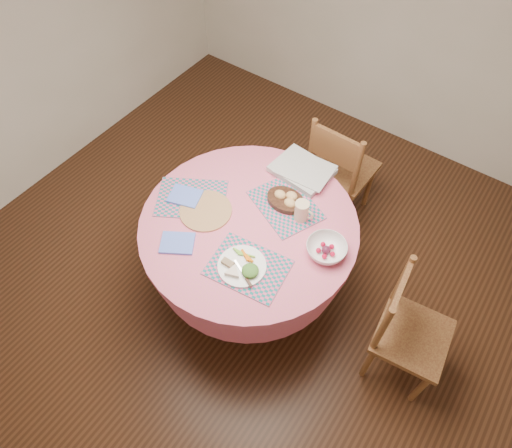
# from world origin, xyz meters

# --- Properties ---
(ground) EXTENTS (4.00, 4.00, 0.00)m
(ground) POSITION_xyz_m (0.00, 0.00, 0.00)
(ground) COLOR #331C0F
(ground) RESTS_ON ground
(room_envelope) EXTENTS (4.01, 4.01, 2.71)m
(room_envelope) POSITION_xyz_m (0.00, 0.00, 1.71)
(room_envelope) COLOR silver
(room_envelope) RESTS_ON ground
(dining_table) EXTENTS (1.24, 1.24, 0.75)m
(dining_table) POSITION_xyz_m (0.00, 0.00, 0.56)
(dining_table) COLOR #DF6871
(dining_table) RESTS_ON ground
(chair_right) EXTENTS (0.43, 0.44, 0.86)m
(chair_right) POSITION_xyz_m (0.99, 0.09, 0.45)
(chair_right) COLOR brown
(chair_right) RESTS_ON ground
(chair_back) EXTENTS (0.43, 0.41, 0.91)m
(chair_back) POSITION_xyz_m (0.11, 0.92, 0.47)
(chair_back) COLOR brown
(chair_back) RESTS_ON ground
(placemat_front) EXTENTS (0.44, 0.35, 0.01)m
(placemat_front) POSITION_xyz_m (0.17, -0.24, 0.75)
(placemat_front) COLOR #136D6E
(placemat_front) RESTS_ON dining_table
(placemat_left) EXTENTS (0.50, 0.46, 0.01)m
(placemat_left) POSITION_xyz_m (-0.38, -0.05, 0.75)
(placemat_left) COLOR #136D6E
(placemat_left) RESTS_ON dining_table
(placemat_back) EXTENTS (0.49, 0.44, 0.01)m
(placemat_back) POSITION_xyz_m (0.10, 0.23, 0.75)
(placemat_back) COLOR #136D6E
(placemat_back) RESTS_ON dining_table
(wicker_trivet) EXTENTS (0.30, 0.30, 0.01)m
(wicker_trivet) POSITION_xyz_m (-0.25, -0.08, 0.76)
(wicker_trivet) COLOR #9E6944
(wicker_trivet) RESTS_ON dining_table
(napkin_near) EXTENTS (0.23, 0.21, 0.01)m
(napkin_near) POSITION_xyz_m (-0.23, -0.34, 0.76)
(napkin_near) COLOR #5A78E8
(napkin_near) RESTS_ON dining_table
(napkin_far) EXTENTS (0.21, 0.19, 0.01)m
(napkin_far) POSITION_xyz_m (-0.41, -0.07, 0.76)
(napkin_far) COLOR #5A78E8
(napkin_far) RESTS_ON placemat_left
(dinner_plate) EXTENTS (0.26, 0.26, 0.05)m
(dinner_plate) POSITION_xyz_m (0.15, -0.26, 0.77)
(dinner_plate) COLOR white
(dinner_plate) RESTS_ON placemat_front
(bread_bowl) EXTENTS (0.23, 0.23, 0.08)m
(bread_bowl) POSITION_xyz_m (0.09, 0.24, 0.78)
(bread_bowl) COLOR black
(bread_bowl) RESTS_ON placemat_back
(latte_mug) EXTENTS (0.12, 0.08, 0.12)m
(latte_mug) POSITION_xyz_m (0.22, 0.20, 0.82)
(latte_mug) COLOR beige
(latte_mug) RESTS_ON placemat_back
(fruit_bowl) EXTENTS (0.29, 0.29, 0.07)m
(fruit_bowl) POSITION_xyz_m (0.45, 0.08, 0.78)
(fruit_bowl) COLOR white
(fruit_bowl) RESTS_ON dining_table
(newspaper_stack) EXTENTS (0.37, 0.30, 0.04)m
(newspaper_stack) POSITION_xyz_m (0.04, 0.50, 0.78)
(newspaper_stack) COLOR silver
(newspaper_stack) RESTS_ON dining_table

